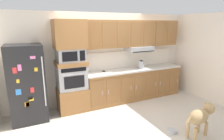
# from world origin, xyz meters

# --- Properties ---
(ground_plane) EXTENTS (9.60, 9.60, 0.00)m
(ground_plane) POSITION_xyz_m (0.00, 0.00, 0.00)
(ground_plane) COLOR beige
(back_kitchen_wall) EXTENTS (6.20, 0.12, 2.50)m
(back_kitchen_wall) POSITION_xyz_m (0.00, 1.11, 1.25)
(back_kitchen_wall) COLOR silver
(back_kitchen_wall) RESTS_ON ground
(side_panel_right) EXTENTS (0.12, 7.10, 2.50)m
(side_panel_right) POSITION_xyz_m (2.80, 0.00, 1.25)
(side_panel_right) COLOR white
(side_panel_right) RESTS_ON ground
(refrigerator) EXTENTS (0.76, 0.73, 1.76)m
(refrigerator) POSITION_xyz_m (-2.02, 0.68, 0.88)
(refrigerator) COLOR black
(refrigerator) RESTS_ON ground
(oven_base_cabinet) EXTENTS (0.74, 0.62, 0.60)m
(oven_base_cabinet) POSITION_xyz_m (-0.99, 0.75, 0.30)
(oven_base_cabinet) COLOR #996638
(oven_base_cabinet) RESTS_ON ground
(built_in_oven) EXTENTS (0.70, 0.62, 0.60)m
(built_in_oven) POSITION_xyz_m (-0.99, 0.75, 0.90)
(built_in_oven) COLOR #A8AAAF
(built_in_oven) RESTS_ON oven_base_cabinet
(appliance_mid_shelf) EXTENTS (0.74, 0.62, 0.10)m
(appliance_mid_shelf) POSITION_xyz_m (-0.99, 0.75, 1.25)
(appliance_mid_shelf) COLOR #996638
(appliance_mid_shelf) RESTS_ON built_in_oven
(microwave) EXTENTS (0.64, 0.54, 0.32)m
(microwave) POSITION_xyz_m (-0.99, 0.75, 1.46)
(microwave) COLOR #A8AAAF
(microwave) RESTS_ON appliance_mid_shelf
(appliance_upper_cabinet) EXTENTS (0.74, 0.62, 0.68)m
(appliance_upper_cabinet) POSITION_xyz_m (-0.99, 0.75, 1.96)
(appliance_upper_cabinet) COLOR #996638
(appliance_upper_cabinet) RESTS_ON microwave
(lower_cabinet_run) EXTENTS (3.01, 0.63, 0.88)m
(lower_cabinet_run) POSITION_xyz_m (0.88, 0.75, 0.44)
(lower_cabinet_run) COLOR #996638
(lower_cabinet_run) RESTS_ON ground
(countertop_slab) EXTENTS (3.05, 0.64, 0.04)m
(countertop_slab) POSITION_xyz_m (0.88, 0.75, 0.90)
(countertop_slab) COLOR beige
(countertop_slab) RESTS_ON lower_cabinet_run
(backsplash_panel) EXTENTS (3.05, 0.02, 0.50)m
(backsplash_panel) POSITION_xyz_m (0.88, 1.04, 1.17)
(backsplash_panel) COLOR white
(backsplash_panel) RESTS_ON countertop_slab
(upper_cabinet_with_hood) EXTENTS (3.01, 0.48, 0.88)m
(upper_cabinet_with_hood) POSITION_xyz_m (0.89, 0.87, 1.90)
(upper_cabinet_with_hood) COLOR #996638
(upper_cabinet_with_hood) RESTS_ON backsplash_panel
(screwdriver) EXTENTS (0.15, 0.13, 0.03)m
(screwdriver) POSITION_xyz_m (-0.08, 0.79, 0.93)
(screwdriver) COLOR black
(screwdriver) RESTS_ON countertop_slab
(electric_kettle) EXTENTS (0.17, 0.17, 0.24)m
(electric_kettle) POSITION_xyz_m (1.07, 0.70, 1.03)
(electric_kettle) COLOR #A8AAAF
(electric_kettle) RESTS_ON countertop_slab
(dog) EXTENTS (0.96, 0.36, 0.64)m
(dog) POSITION_xyz_m (1.02, -1.49, 0.43)
(dog) COLOR tan
(dog) RESTS_ON ground
(dog_food_bowl) EXTENTS (0.20, 0.20, 0.06)m
(dog_food_bowl) POSITION_xyz_m (0.61, -1.19, 0.03)
(dog_food_bowl) COLOR #B2B7BC
(dog_food_bowl) RESTS_ON ground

